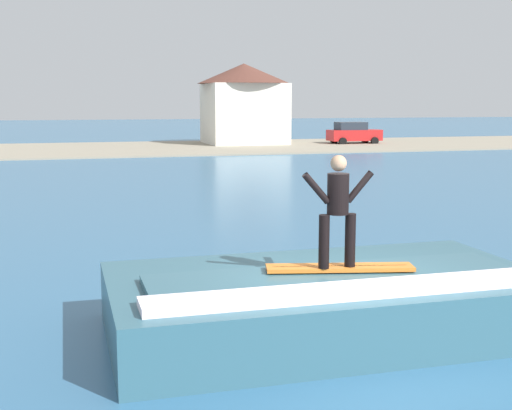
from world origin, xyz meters
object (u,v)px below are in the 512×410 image
at_px(car_far_shore, 353,133).
at_px(house_gabled_white, 244,101).
at_px(wave_crest, 326,301).
at_px(surfer, 338,205).
at_px(surfboard, 340,268).

xyz_separation_m(car_far_shore, house_gabled_white, (-8.80, 2.33, 2.65)).
xyz_separation_m(wave_crest, surfer, (0.05, -0.27, 1.54)).
bearing_deg(surfboard, wave_crest, 125.20).
relative_size(surfer, house_gabled_white, 0.22).
distance_m(surfer, car_far_shore, 47.40).
height_order(surfer, house_gabled_white, house_gabled_white).
distance_m(surfer, house_gabled_white, 46.82).
bearing_deg(house_gabled_white, wave_crest, -103.18).
bearing_deg(car_far_shore, surfboard, -114.06).
height_order(wave_crest, surfboard, surfboard).
bearing_deg(surfer, surfboard, 43.13).
xyz_separation_m(surfboard, car_far_shore, (19.28, 43.18, -0.11)).
height_order(wave_crest, house_gabled_white, house_gabled_white).
height_order(surfboard, surfer, surfer).
relative_size(surfboard, car_far_shore, 0.52).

